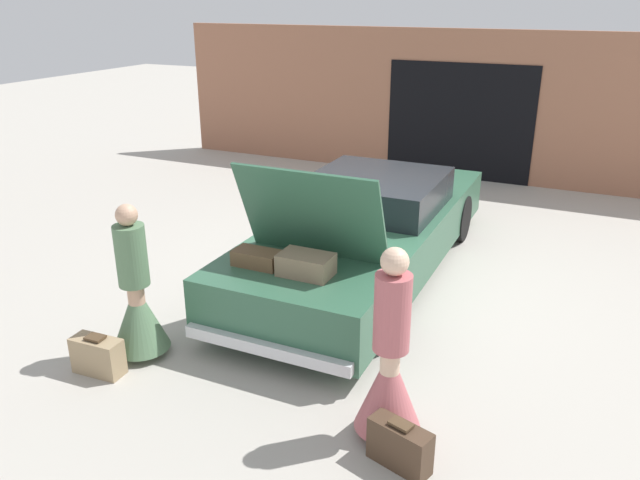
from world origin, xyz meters
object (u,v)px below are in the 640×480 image
car (367,230)px  suitcase_beside_left_person (98,356)px  person_right (390,372)px  suitcase_beside_right_person (400,446)px  person_left (137,303)px

car → suitcase_beside_left_person: bearing=-113.9°
car → person_right: 3.28m
person_right → suitcase_beside_right_person: (0.21, -0.32, -0.41)m
suitcase_beside_right_person → person_right: bearing=123.1°
person_right → suitcase_beside_right_person: bearing=-158.1°
car → suitcase_beside_left_person: (-1.46, -3.30, -0.38)m
car → suitcase_beside_right_person: size_ratio=9.99×
person_right → car: bearing=12.5°
car → person_right: car is taller
person_right → suitcase_beside_left_person: (-2.78, -0.30, -0.41)m
person_right → suitcase_beside_right_person: 0.56m
person_left → person_right: person_right is taller
person_left → suitcase_beside_left_person: 0.60m
person_right → suitcase_beside_left_person: person_right is taller
person_right → suitcase_beside_right_person: person_right is taller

